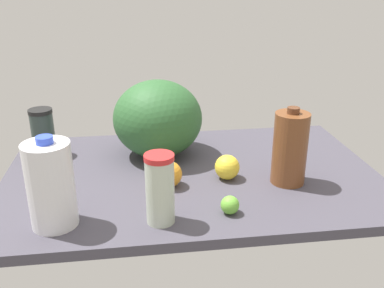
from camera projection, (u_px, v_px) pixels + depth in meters
The scene contains 9 objects.
countertop at pixel (192, 177), 139.44cm from camera, with size 120.00×76.00×3.00cm, color #44414C.
tumbler_cup at pixel (160, 189), 108.28cm from camera, with size 7.62×7.62×18.95cm.
watermelon at pixel (158, 119), 147.99cm from camera, with size 30.78×30.78×26.72cm, color #2D5E2F.
shaker_bottle at pixel (43, 132), 149.87cm from camera, with size 8.15×8.15×16.72cm.
milk_jug at pixel (51, 185), 106.36cm from camera, with size 11.80×11.80×24.25cm.
chocolate_milk_jug at pixel (290, 148), 128.64cm from camera, with size 10.39×10.39×24.07cm.
orange_far_back at pixel (169, 174), 128.62cm from camera, with size 8.01×8.01×8.01cm, color orange.
lime_by_jug at pixel (230, 205), 114.58cm from camera, with size 5.05×5.05×5.05cm, color #6BB73A.
lemon_loose at pixel (227, 167), 133.51cm from camera, with size 7.79×7.79×7.79cm, color yellow.
Camera 1 is at (16.75, 124.14, 63.66)cm, focal length 40.00 mm.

